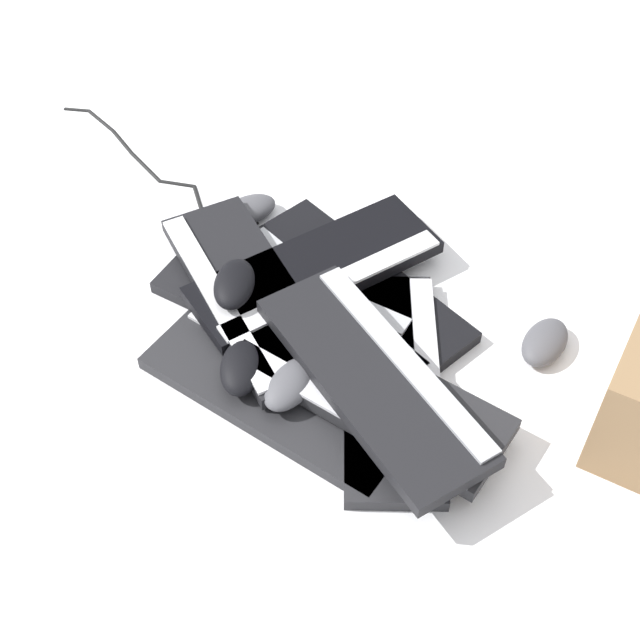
{
  "coord_description": "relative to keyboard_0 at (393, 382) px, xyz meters",
  "views": [
    {
      "loc": [
        0.56,
        -0.74,
        1.14
      ],
      "look_at": [
        -0.07,
        -0.04,
        0.04
      ],
      "focal_mm": 50.0,
      "sensor_mm": 36.0,
      "label": 1
    }
  ],
  "objects": [
    {
      "name": "ground_plane",
      "position": [
        -0.09,
        0.04,
        -0.01
      ],
      "size": [
        3.2,
        3.2,
        0.0
      ],
      "primitive_type": "plane",
      "color": "white"
    },
    {
      "name": "keyboard_0",
      "position": [
        0.0,
        0.0,
        0.0
      ],
      "size": [
        0.4,
        0.43,
        0.03
      ],
      "color": "#232326",
      "rests_on": "ground"
    },
    {
      "name": "keyboard_1",
      "position": [
        -0.18,
        0.12,
        0.0
      ],
      "size": [
        0.46,
        0.2,
        0.03
      ],
      "color": "black",
      "rests_on": "ground"
    },
    {
      "name": "keyboard_2",
      "position": [
        -0.24,
        0.0,
        0.0
      ],
      "size": [
        0.46,
        0.23,
        0.03
      ],
      "color": "black",
      "rests_on": "ground"
    },
    {
      "name": "keyboard_3",
      "position": [
        -0.12,
        -0.14,
        0.0
      ],
      "size": [
        0.45,
        0.2,
        0.03
      ],
      "color": "#232326",
      "rests_on": "ground"
    },
    {
      "name": "keyboard_4",
      "position": [
        -0.29,
        -0.03,
        0.03
      ],
      "size": [
        0.46,
        0.3,
        0.03
      ],
      "color": "black",
      "rests_on": "keyboard_2"
    },
    {
      "name": "keyboard_5",
      "position": [
        -0.01,
        -0.06,
        0.03
      ],
      "size": [
        0.45,
        0.2,
        0.03
      ],
      "color": "#232326",
      "rests_on": "keyboard_0"
    },
    {
      "name": "keyboard_6",
      "position": [
        -0.0,
        -0.05,
        0.06
      ],
      "size": [
        0.46,
        0.27,
        0.03
      ],
      "color": "black",
      "rests_on": "keyboard_5"
    },
    {
      "name": "keyboard_7",
      "position": [
        -0.24,
        0.08,
        0.03
      ],
      "size": [
        0.27,
        0.46,
        0.03
      ],
      "color": "black",
      "rests_on": "keyboard_1"
    },
    {
      "name": "mouse_0",
      "position": [
        -0.1,
        -0.13,
        0.04
      ],
      "size": [
        0.08,
        0.12,
        0.04
      ],
      "primitive_type": "ellipsoid",
      "rotation": [
        0.0,
        0.0,
        4.87
      ],
      "color": "#4C4C51",
      "rests_on": "keyboard_3"
    },
    {
      "name": "mouse_1",
      "position": [
        -0.18,
        -0.16,
        0.04
      ],
      "size": [
        0.12,
        0.13,
        0.04
      ],
      "primitive_type": "ellipsoid",
      "rotation": [
        0.0,
        0.0,
        5.38
      ],
      "color": "black",
      "rests_on": "keyboard_3"
    },
    {
      "name": "mouse_2",
      "position": [
        -0.29,
        -0.06,
        0.07
      ],
      "size": [
        0.12,
        0.13,
        0.04
      ],
      "primitive_type": "ellipsoid",
      "rotation": [
        0.0,
        0.0,
        2.18
      ],
      "color": "black",
      "rests_on": "keyboard_4"
    },
    {
      "name": "mouse_3",
      "position": [
        -0.45,
        0.13,
        0.01
      ],
      "size": [
        0.1,
        0.12,
        0.04
      ],
      "primitive_type": "ellipsoid",
      "rotation": [
        0.0,
        0.0,
        1.26
      ],
      "color": "#4C4C51",
      "rests_on": "ground"
    },
    {
      "name": "mouse_4",
      "position": [
        0.14,
        0.22,
        0.01
      ],
      "size": [
        0.08,
        0.12,
        0.04
      ],
      "primitive_type": "ellipsoid",
      "rotation": [
        0.0,
        0.0,
        4.86
      ],
      "color": "#4C4C51",
      "rests_on": "ground"
    },
    {
      "name": "cable_0",
      "position": [
        -0.7,
        0.11,
        -0.01
      ],
      "size": [
        0.56,
        0.07,
        0.01
      ],
      "color": "black",
      "rests_on": "ground"
    }
  ]
}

